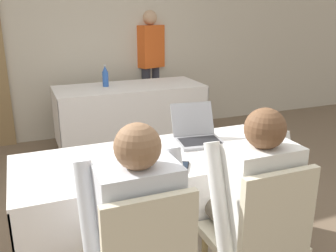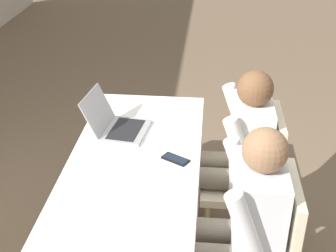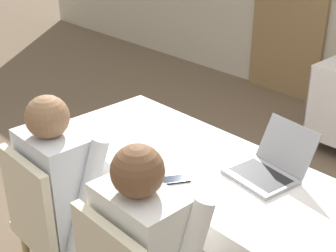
{
  "view_description": "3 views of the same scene",
  "coord_description": "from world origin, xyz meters",
  "px_view_note": "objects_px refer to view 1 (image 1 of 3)",
  "views": [
    {
      "loc": [
        -0.74,
        -2.01,
        1.63
      ],
      "look_at": [
        0.0,
        -0.19,
        1.0
      ],
      "focal_mm": 40.0,
      "sensor_mm": 36.0,
      "label": 1
    },
    {
      "loc": [
        -2.02,
        -0.38,
        2.14
      ],
      "look_at": [
        0.0,
        -0.19,
        1.0
      ],
      "focal_mm": 50.0,
      "sensor_mm": 36.0,
      "label": 2
    },
    {
      "loc": [
        1.43,
        -1.53,
        1.96
      ],
      "look_at": [
        0.0,
        -0.19,
        1.0
      ],
      "focal_mm": 50.0,
      "sensor_mm": 36.0,
      "label": 3
    }
  ],
  "objects_px": {
    "person_red_shirt": "(150,62)",
    "cell_phone": "(183,167)",
    "person_checkered_shirt": "(135,223)",
    "water_bottle": "(105,77)",
    "laptop": "(197,135)",
    "chair_near_right": "(259,235)",
    "person_white_shirt": "(250,198)"
  },
  "relations": [
    {
      "from": "laptop",
      "to": "person_white_shirt",
      "type": "bearing_deg",
      "value": -85.5
    },
    {
      "from": "chair_near_right",
      "to": "person_white_shirt",
      "type": "xyz_separation_m",
      "value": [
        0.0,
        0.1,
        0.16
      ]
    },
    {
      "from": "person_checkered_shirt",
      "to": "person_red_shirt",
      "type": "height_order",
      "value": "person_red_shirt"
    },
    {
      "from": "cell_phone",
      "to": "person_white_shirt",
      "type": "height_order",
      "value": "person_white_shirt"
    },
    {
      "from": "water_bottle",
      "to": "chair_near_right",
      "type": "height_order",
      "value": "water_bottle"
    },
    {
      "from": "laptop",
      "to": "person_checkered_shirt",
      "type": "bearing_deg",
      "value": -126.07
    },
    {
      "from": "laptop",
      "to": "chair_near_right",
      "type": "bearing_deg",
      "value": -85.1
    },
    {
      "from": "laptop",
      "to": "cell_phone",
      "type": "xyz_separation_m",
      "value": [
        -0.28,
        -0.37,
        -0.04
      ]
    },
    {
      "from": "person_red_shirt",
      "to": "person_checkered_shirt",
      "type": "bearing_deg",
      "value": -131.01
    },
    {
      "from": "water_bottle",
      "to": "person_red_shirt",
      "type": "height_order",
      "value": "person_red_shirt"
    },
    {
      "from": "water_bottle",
      "to": "chair_near_right",
      "type": "relative_size",
      "value": 0.27
    },
    {
      "from": "laptop",
      "to": "cell_phone",
      "type": "bearing_deg",
      "value": -119.36
    },
    {
      "from": "water_bottle",
      "to": "cell_phone",
      "type": "bearing_deg",
      "value": -92.72
    },
    {
      "from": "cell_phone",
      "to": "person_red_shirt",
      "type": "distance_m",
      "value": 3.13
    },
    {
      "from": "cell_phone",
      "to": "water_bottle",
      "type": "height_order",
      "value": "water_bottle"
    },
    {
      "from": "chair_near_right",
      "to": "person_checkered_shirt",
      "type": "distance_m",
      "value": 0.66
    },
    {
      "from": "cell_phone",
      "to": "chair_near_right",
      "type": "height_order",
      "value": "chair_near_right"
    },
    {
      "from": "water_bottle",
      "to": "person_checkered_shirt",
      "type": "bearing_deg",
      "value": -100.41
    },
    {
      "from": "laptop",
      "to": "person_checkered_shirt",
      "type": "xyz_separation_m",
      "value": [
        -0.67,
        -0.7,
        -0.12
      ]
    },
    {
      "from": "chair_near_right",
      "to": "laptop",
      "type": "bearing_deg",
      "value": -92.67
    },
    {
      "from": "person_red_shirt",
      "to": "cell_phone",
      "type": "bearing_deg",
      "value": -126.45
    },
    {
      "from": "person_checkered_shirt",
      "to": "cell_phone",
      "type": "bearing_deg",
      "value": -139.64
    },
    {
      "from": "person_checkered_shirt",
      "to": "chair_near_right",
      "type": "bearing_deg",
      "value": 170.59
    },
    {
      "from": "person_checkered_shirt",
      "to": "person_red_shirt",
      "type": "xyz_separation_m",
      "value": [
        1.26,
        3.33,
        0.24
      ]
    },
    {
      "from": "laptop",
      "to": "person_red_shirt",
      "type": "bearing_deg",
      "value": 84.91
    },
    {
      "from": "water_bottle",
      "to": "person_checkered_shirt",
      "type": "xyz_separation_m",
      "value": [
        -0.51,
        -2.75,
        -0.19
      ]
    },
    {
      "from": "laptop",
      "to": "person_red_shirt",
      "type": "height_order",
      "value": "person_red_shirt"
    },
    {
      "from": "cell_phone",
      "to": "chair_near_right",
      "type": "distance_m",
      "value": 0.55
    },
    {
      "from": "water_bottle",
      "to": "person_checkered_shirt",
      "type": "distance_m",
      "value": 2.81
    },
    {
      "from": "laptop",
      "to": "cell_phone",
      "type": "height_order",
      "value": "laptop"
    },
    {
      "from": "water_bottle",
      "to": "person_red_shirt",
      "type": "xyz_separation_m",
      "value": [
        0.75,
        0.58,
        0.05
      ]
    },
    {
      "from": "laptop",
      "to": "person_white_shirt",
      "type": "relative_size",
      "value": 0.32
    }
  ]
}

